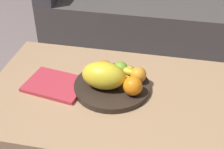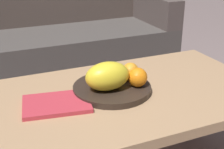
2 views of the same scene
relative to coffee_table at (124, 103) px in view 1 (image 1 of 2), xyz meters
The scene contains 10 objects.
coffee_table is the anchor object (origin of this frame).
couch 1.29m from the coffee_table, 87.78° to the left, with size 1.70×0.70×0.90m.
fruit_bowl 0.09m from the coffee_table, 151.75° to the left, with size 0.32×0.32×0.03m, color #2E231C.
melon_large_front 0.16m from the coffee_table, behind, with size 0.18×0.12×0.12m, color yellow.
orange_front 0.14m from the coffee_table, 57.34° to the left, with size 0.07×0.07×0.07m, color orange.
orange_left 0.12m from the coffee_table, 21.66° to the right, with size 0.08×0.08×0.08m, color orange.
orange_right 0.18m from the coffee_table, 138.06° to the left, with size 0.07×0.07×0.07m, color orange.
apple_front 0.15m from the coffee_table, 110.60° to the left, with size 0.07×0.07×0.07m, color #79AC2E.
banana_bunch 0.14m from the coffee_table, 117.48° to the left, with size 0.17×0.11×0.06m.
magazine 0.31m from the coffee_table, behind, with size 0.25×0.18×0.02m, color #BF3340.
Camera 1 is at (0.16, -1.01, 1.28)m, focal length 50.41 mm.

